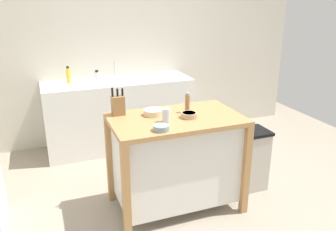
{
  "coord_description": "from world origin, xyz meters",
  "views": [
    {
      "loc": [
        -1.15,
        -2.47,
        1.89
      ],
      "look_at": [
        -0.09,
        0.33,
        0.84
      ],
      "focal_mm": 36.84,
      "sensor_mm": 36.0,
      "label": 1
    }
  ],
  "objects_px": {
    "bowl_stoneware_deep": "(153,112)",
    "kitchen_island": "(176,158)",
    "pepper_grinder": "(187,103)",
    "bottle_spray_cleaner": "(68,75)",
    "bowl_ceramic_small": "(161,128)",
    "bowl_ceramic_wide": "(189,115)",
    "trash_bin": "(249,159)",
    "sink_faucet": "(115,70)",
    "bottle_hand_soap": "(97,78)",
    "knife_block": "(118,105)",
    "drinking_cup": "(166,115)"
  },
  "relations": [
    {
      "from": "pepper_grinder",
      "to": "kitchen_island",
      "type": "bearing_deg",
      "value": -148.54
    },
    {
      "from": "kitchen_island",
      "to": "pepper_grinder",
      "type": "relative_size",
      "value": 6.0
    },
    {
      "from": "bowl_ceramic_small",
      "to": "bowl_ceramic_wide",
      "type": "height_order",
      "value": "bowl_ceramic_wide"
    },
    {
      "from": "bowl_ceramic_wide",
      "to": "drinking_cup",
      "type": "xyz_separation_m",
      "value": [
        -0.22,
        -0.04,
        0.03
      ]
    },
    {
      "from": "bowl_ceramic_small",
      "to": "knife_block",
      "type": "bearing_deg",
      "value": 114.82
    },
    {
      "from": "knife_block",
      "to": "pepper_grinder",
      "type": "height_order",
      "value": "knife_block"
    },
    {
      "from": "trash_bin",
      "to": "sink_faucet",
      "type": "xyz_separation_m",
      "value": [
        -0.98,
        1.63,
        0.68
      ]
    },
    {
      "from": "drinking_cup",
      "to": "sink_faucet",
      "type": "height_order",
      "value": "sink_faucet"
    },
    {
      "from": "kitchen_island",
      "to": "sink_faucet",
      "type": "bearing_deg",
      "value": 95.64
    },
    {
      "from": "bowl_ceramic_wide",
      "to": "bottle_hand_soap",
      "type": "relative_size",
      "value": 0.84
    },
    {
      "from": "sink_faucet",
      "to": "bottle_hand_soap",
      "type": "xyz_separation_m",
      "value": [
        -0.27,
        -0.22,
        -0.03
      ]
    },
    {
      "from": "sink_faucet",
      "to": "bottle_spray_cleaner",
      "type": "bearing_deg",
      "value": -174.74
    },
    {
      "from": "bowl_ceramic_small",
      "to": "bottle_spray_cleaner",
      "type": "xyz_separation_m",
      "value": [
        -0.52,
        1.86,
        0.07
      ]
    },
    {
      "from": "pepper_grinder",
      "to": "sink_faucet",
      "type": "distance_m",
      "value": 1.61
    },
    {
      "from": "pepper_grinder",
      "to": "trash_bin",
      "type": "bearing_deg",
      "value": -3.94
    },
    {
      "from": "bowl_ceramic_small",
      "to": "pepper_grinder",
      "type": "xyz_separation_m",
      "value": [
        0.37,
        0.33,
        0.07
      ]
    },
    {
      "from": "bowl_ceramic_small",
      "to": "pepper_grinder",
      "type": "bearing_deg",
      "value": 42.06
    },
    {
      "from": "trash_bin",
      "to": "sink_faucet",
      "type": "distance_m",
      "value": 2.01
    },
    {
      "from": "knife_block",
      "to": "bowl_stoneware_deep",
      "type": "xyz_separation_m",
      "value": [
        0.28,
        -0.12,
        -0.06
      ]
    },
    {
      "from": "bowl_stoneware_deep",
      "to": "bottle_hand_soap",
      "type": "xyz_separation_m",
      "value": [
        -0.26,
        1.32,
        0.05
      ]
    },
    {
      "from": "drinking_cup",
      "to": "bottle_spray_cleaner",
      "type": "height_order",
      "value": "bottle_spray_cleaner"
    },
    {
      "from": "knife_block",
      "to": "bottle_hand_soap",
      "type": "xyz_separation_m",
      "value": [
        0.02,
        1.2,
        -0.02
      ]
    },
    {
      "from": "pepper_grinder",
      "to": "bottle_spray_cleaner",
      "type": "xyz_separation_m",
      "value": [
        -0.89,
        1.53,
        0.0
      ]
    },
    {
      "from": "bowl_stoneware_deep",
      "to": "bowl_ceramic_wide",
      "type": "relative_size",
      "value": 1.19
    },
    {
      "from": "drinking_cup",
      "to": "sink_faucet",
      "type": "xyz_separation_m",
      "value": [
        -0.04,
        1.75,
        0.05
      ]
    },
    {
      "from": "trash_bin",
      "to": "bowl_stoneware_deep",
      "type": "bearing_deg",
      "value": 175.28
    },
    {
      "from": "sink_faucet",
      "to": "bottle_spray_cleaner",
      "type": "height_order",
      "value": "sink_faucet"
    },
    {
      "from": "drinking_cup",
      "to": "sink_faucet",
      "type": "relative_size",
      "value": 0.54
    },
    {
      "from": "bowl_ceramic_small",
      "to": "bottle_spray_cleaner",
      "type": "bearing_deg",
      "value": 105.57
    },
    {
      "from": "bowl_stoneware_deep",
      "to": "bottle_hand_soap",
      "type": "distance_m",
      "value": 1.35
    },
    {
      "from": "knife_block",
      "to": "drinking_cup",
      "type": "bearing_deg",
      "value": -44.78
    },
    {
      "from": "trash_bin",
      "to": "bottle_spray_cleaner",
      "type": "height_order",
      "value": "bottle_spray_cleaner"
    },
    {
      "from": "bowl_ceramic_wide",
      "to": "bowl_stoneware_deep",
      "type": "bearing_deg",
      "value": 147.56
    },
    {
      "from": "bowl_ceramic_small",
      "to": "drinking_cup",
      "type": "bearing_deg",
      "value": 57.55
    },
    {
      "from": "knife_block",
      "to": "drinking_cup",
      "type": "distance_m",
      "value": 0.47
    },
    {
      "from": "drinking_cup",
      "to": "bowl_ceramic_wide",
      "type": "bearing_deg",
      "value": 9.03
    },
    {
      "from": "knife_block",
      "to": "bowl_ceramic_wide",
      "type": "xyz_separation_m",
      "value": [
        0.55,
        -0.29,
        -0.07
      ]
    },
    {
      "from": "bowl_stoneware_deep",
      "to": "kitchen_island",
      "type": "bearing_deg",
      "value": -35.94
    },
    {
      "from": "kitchen_island",
      "to": "trash_bin",
      "type": "bearing_deg",
      "value": 2.94
    },
    {
      "from": "knife_block",
      "to": "drinking_cup",
      "type": "xyz_separation_m",
      "value": [
        0.33,
        -0.33,
        -0.03
      ]
    },
    {
      "from": "kitchen_island",
      "to": "bowl_stoneware_deep",
      "type": "xyz_separation_m",
      "value": [
        -0.17,
        0.12,
        0.42
      ]
    },
    {
      "from": "kitchen_island",
      "to": "bottle_hand_soap",
      "type": "xyz_separation_m",
      "value": [
        -0.43,
        1.44,
        0.46
      ]
    },
    {
      "from": "bottle_spray_cleaner",
      "to": "bowl_ceramic_wide",
      "type": "bearing_deg",
      "value": -63.07
    },
    {
      "from": "bottle_spray_cleaner",
      "to": "sink_faucet",
      "type": "bearing_deg",
      "value": 5.26
    },
    {
      "from": "drinking_cup",
      "to": "trash_bin",
      "type": "relative_size",
      "value": 0.19
    },
    {
      "from": "knife_block",
      "to": "bottle_spray_cleaner",
      "type": "relative_size",
      "value": 1.22
    },
    {
      "from": "knife_block",
      "to": "drinking_cup",
      "type": "relative_size",
      "value": 2.11
    },
    {
      "from": "bottle_hand_soap",
      "to": "trash_bin",
      "type": "bearing_deg",
      "value": -48.45
    },
    {
      "from": "knife_block",
      "to": "bowl_stoneware_deep",
      "type": "distance_m",
      "value": 0.31
    },
    {
      "from": "sink_faucet",
      "to": "bottle_hand_soap",
      "type": "relative_size",
      "value": 1.32
    }
  ]
}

